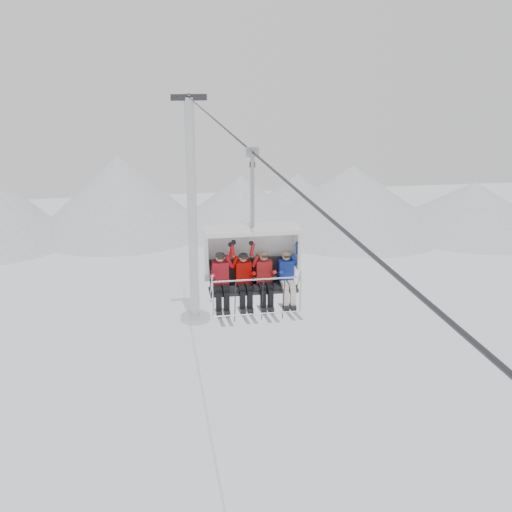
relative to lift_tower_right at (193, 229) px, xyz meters
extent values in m
cone|color=silver|center=(-5.00, 22.00, -2.28)|extent=(16.00, 16.00, 7.00)
cone|color=silver|center=(6.00, 21.00, -3.28)|extent=(14.00, 14.00, 5.00)
cone|color=silver|center=(16.00, 19.00, -2.78)|extent=(18.00, 18.00, 6.00)
cone|color=silver|center=(27.00, 17.00, -3.53)|extent=(16.00, 16.00, 4.50)
cone|color=silver|center=(12.00, 24.00, -3.53)|extent=(12.00, 12.00, 4.50)
cylinder|color=silver|center=(0.00, 0.00, 0.87)|extent=(0.56, 0.56, 13.30)
cylinder|color=silver|center=(0.00, 0.00, -5.63)|extent=(1.80, 1.80, 0.30)
cube|color=#2F2E34|center=(0.00, 0.00, 7.52)|extent=(2.00, 0.35, 0.35)
cylinder|color=#2F2E34|center=(0.00, -22.00, 7.52)|extent=(0.06, 50.00, 0.06)
cube|color=black|center=(0.00, -21.59, 4.17)|extent=(2.12, 0.55, 0.10)
cube|color=black|center=(0.00, -21.33, 4.53)|extent=(2.12, 0.10, 0.62)
cube|color=#2F2E34|center=(0.00, -21.59, 4.08)|extent=(2.22, 0.60, 0.08)
cube|color=white|center=(0.00, -21.11, 4.91)|extent=(2.36, 0.10, 1.41)
cube|color=white|center=(0.00, -21.51, 5.62)|extent=(2.36, 0.90, 0.10)
cylinder|color=silver|center=(0.00, -22.14, 4.54)|extent=(2.16, 0.04, 0.04)
cylinder|color=silver|center=(0.00, -22.21, 3.67)|extent=(2.16, 0.04, 0.04)
cylinder|color=#93969B|center=(0.00, -21.49, 6.57)|extent=(0.10, 0.10, 1.90)
cube|color=#93969B|center=(0.00, -21.49, 7.52)|extent=(0.30, 0.18, 0.22)
cube|color=red|center=(-0.82, -21.55, 4.55)|extent=(0.41, 0.27, 0.60)
sphere|color=tan|center=(-0.82, -21.59, 4.97)|extent=(0.22, 0.22, 0.22)
cube|color=black|center=(-0.92, -21.99, 3.98)|extent=(0.14, 0.15, 0.48)
cube|color=black|center=(-0.73, -21.99, 3.98)|extent=(0.14, 0.15, 0.48)
cube|color=#A5A7AE|center=(-0.92, -22.09, 3.60)|extent=(0.09, 1.69, 0.26)
cube|color=#A5A7AE|center=(-0.73, -22.09, 3.60)|extent=(0.09, 1.69, 0.26)
cube|color=#C80803|center=(-0.24, -21.55, 4.53)|extent=(0.39, 0.26, 0.57)
sphere|color=tan|center=(-0.24, -21.59, 4.94)|extent=(0.21, 0.21, 0.21)
cube|color=black|center=(-0.34, -21.99, 3.99)|extent=(0.13, 0.15, 0.46)
cube|color=black|center=(-0.15, -21.99, 3.99)|extent=(0.13, 0.15, 0.46)
cube|color=#A5A7AE|center=(-0.34, -22.09, 3.62)|extent=(0.09, 1.69, 0.26)
cube|color=#A5A7AE|center=(-0.15, -22.09, 3.62)|extent=(0.09, 1.69, 0.26)
cube|color=red|center=(0.27, -21.55, 4.54)|extent=(0.39, 0.26, 0.58)
sphere|color=tan|center=(0.27, -21.59, 4.94)|extent=(0.21, 0.21, 0.21)
cube|color=black|center=(0.18, -21.99, 3.99)|extent=(0.13, 0.15, 0.46)
cube|color=black|center=(0.37, -21.99, 3.99)|extent=(0.13, 0.15, 0.46)
cube|color=#A5A7AE|center=(0.18, -22.09, 3.62)|extent=(0.09, 1.69, 0.26)
cube|color=#A5A7AE|center=(0.37, -22.09, 3.62)|extent=(0.09, 1.69, 0.26)
cube|color=#142D9A|center=(0.84, -21.55, 4.52)|extent=(0.37, 0.25, 0.55)
sphere|color=tan|center=(0.84, -21.59, 4.91)|extent=(0.20, 0.20, 0.20)
cube|color=silver|center=(0.75, -21.99, 4.00)|extent=(0.12, 0.15, 0.44)
cube|color=silver|center=(0.93, -21.99, 4.00)|extent=(0.12, 0.15, 0.44)
cube|color=#A5A7AE|center=(0.75, -22.09, 3.64)|extent=(0.08, 1.69, 0.26)
cube|color=#A5A7AE|center=(0.93, -22.09, 3.64)|extent=(0.08, 1.69, 0.26)
camera|label=1|loc=(-2.49, -36.51, 9.69)|focal=45.00mm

